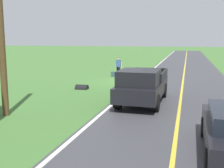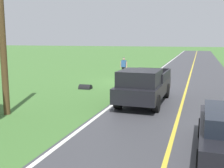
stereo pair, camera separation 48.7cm
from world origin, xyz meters
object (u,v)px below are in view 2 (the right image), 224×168
object	(u,v)px
hitchhiker_walking	(124,66)
suitcase_carried	(119,74)
utility_pole_roadside	(2,24)
pickup_truck_passing	(144,85)

from	to	relation	value
hitchhiker_walking	suitcase_carried	bearing A→B (deg)	6.89
suitcase_carried	utility_pole_roadside	xyz separation A→B (m)	(1.35, 13.18, 3.67)
pickup_truck_passing	utility_pole_roadside	bearing A→B (deg)	35.52
hitchhiker_walking	pickup_truck_passing	size ratio (longest dim) A/B	0.32
hitchhiker_walking	pickup_truck_passing	world-z (taller)	pickup_truck_passing
suitcase_carried	pickup_truck_passing	world-z (taller)	pickup_truck_passing
suitcase_carried	hitchhiker_walking	bearing A→B (deg)	100.86
hitchhiker_walking	utility_pole_roadside	world-z (taller)	utility_pole_roadside
suitcase_carried	pickup_truck_passing	bearing A→B (deg)	27.12
hitchhiker_walking	suitcase_carried	distance (m)	0.87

